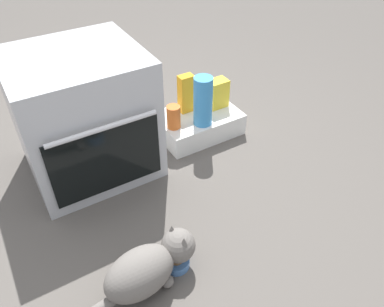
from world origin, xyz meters
name	(u,v)px	position (x,y,z in m)	size (l,w,h in m)	color
ground	(131,215)	(0.00, 0.00, 0.00)	(8.00, 8.00, 0.00)	#56514C
oven	(84,116)	(-0.03, 0.46, 0.34)	(0.65, 0.64, 0.68)	#B7BABF
pantry_cabinet	(198,123)	(0.65, 0.42, 0.07)	(0.50, 0.34, 0.14)	white
food_bowl	(176,262)	(0.05, -0.37, 0.02)	(0.12, 0.12, 0.07)	#4C7AB7
cat	(147,268)	(-0.09, -0.39, 0.11)	(0.65, 0.24, 0.22)	slate
sauce_jar	(174,117)	(0.46, 0.38, 0.21)	(0.08, 0.08, 0.14)	#D16023
snack_bag	(218,93)	(0.80, 0.44, 0.23)	(0.12, 0.09, 0.18)	yellow
water_bottle	(203,101)	(0.62, 0.33, 0.29)	(0.11, 0.11, 0.30)	#388CD1
juice_carton	(186,94)	(0.61, 0.49, 0.26)	(0.09, 0.06, 0.24)	orange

